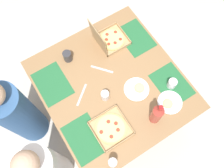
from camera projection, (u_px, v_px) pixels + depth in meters
ground_plane at (112, 108)px, 2.87m from camera, size 6.00×6.00×0.00m
dining_table at (112, 88)px, 2.27m from camera, size 1.26×1.18×0.75m
placemat_near_left at (172, 84)px, 2.17m from camera, size 0.36×0.26×0.00m
placemat_near_right at (135, 38)px, 2.34m from camera, size 0.36×0.26×0.00m
placemat_far_left at (85, 139)px, 1.99m from camera, size 0.36×0.26×0.00m
placemat_far_right at (52, 84)px, 2.17m from camera, size 0.36×0.26×0.00m
pizza_box_corner_left at (109, 39)px, 2.28m from camera, size 0.27×0.30×0.30m
pizza_box_corner_right at (111, 128)px, 2.01m from camera, size 0.29×0.29×0.04m
plate_middle at (137, 89)px, 2.14m from camera, size 0.22×0.22×0.03m
plate_near_left at (170, 103)px, 2.09m from camera, size 0.21×0.21×0.03m
soda_bottle at (157, 114)px, 1.93m from camera, size 0.09×0.09×0.32m
cup_dark at (68, 56)px, 2.21m from camera, size 0.08×0.08×0.11m
cup_spare at (172, 84)px, 2.12m from camera, size 0.08×0.08×0.09m
cup_clear_right at (113, 163)px, 1.87m from camera, size 0.07×0.07×0.11m
cup_red at (105, 96)px, 2.08m from camera, size 0.07×0.07×0.10m
knife_by_far_left at (82, 95)px, 2.13m from camera, size 0.15×0.17×0.00m
knife_by_near_left at (102, 69)px, 2.22m from camera, size 0.17×0.15×0.00m
diner_right_seat at (19, 115)px, 2.30m from camera, size 0.32×0.32×1.17m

